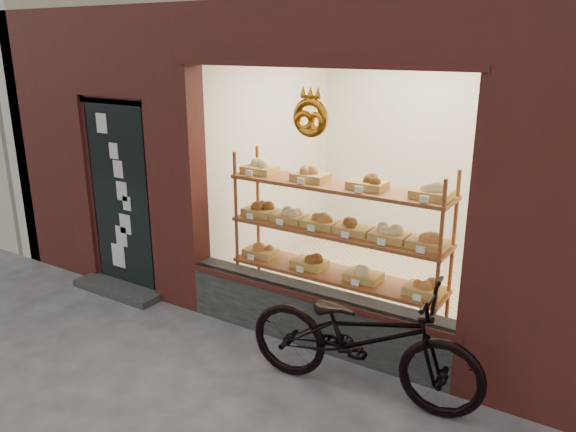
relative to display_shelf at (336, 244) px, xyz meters
The scene contains 2 objects.
display_shelf is the anchor object (origin of this frame).
bicycle 1.22m from the display_shelf, 51.72° to the right, with size 0.68×1.94×1.02m, color black.
Camera 1 is at (2.80, -2.03, 2.75)m, focal length 35.00 mm.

